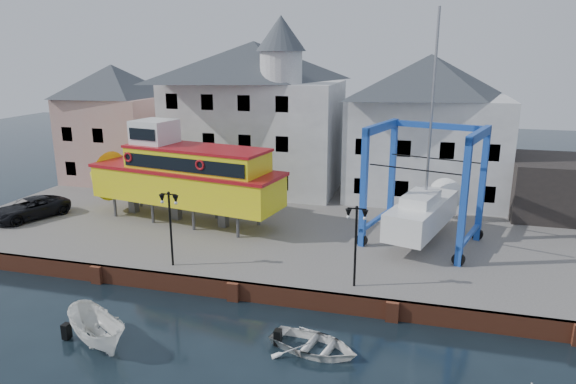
# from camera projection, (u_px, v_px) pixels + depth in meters

# --- Properties ---
(ground) EXTENTS (140.00, 140.00, 0.00)m
(ground) POSITION_uv_depth(u_px,v_px,m) (234.00, 300.00, 26.37)
(ground) COLOR #17242C
(ground) RESTS_ON ground
(hardstanding) EXTENTS (44.00, 22.00, 1.00)m
(hardstanding) POSITION_uv_depth(u_px,v_px,m) (289.00, 224.00, 36.48)
(hardstanding) COLOR #605D58
(hardstanding) RESTS_ON ground
(quay_wall) EXTENTS (44.00, 0.47, 1.00)m
(quay_wall) POSITION_uv_depth(u_px,v_px,m) (234.00, 290.00, 26.33)
(quay_wall) COLOR brown
(quay_wall) RESTS_ON ground
(building_pink) EXTENTS (8.00, 7.00, 10.30)m
(building_pink) POSITION_uv_depth(u_px,v_px,m) (116.00, 123.00, 46.04)
(building_pink) COLOR tan
(building_pink) RESTS_ON hardstanding
(building_white_main) EXTENTS (14.00, 8.30, 14.00)m
(building_white_main) POSITION_uv_depth(u_px,v_px,m) (256.00, 114.00, 42.79)
(building_white_main) COLOR silver
(building_white_main) RESTS_ON hardstanding
(building_white_right) EXTENTS (12.00, 8.00, 11.20)m
(building_white_right) POSITION_uv_depth(u_px,v_px,m) (427.00, 128.00, 40.07)
(building_white_right) COLOR silver
(building_white_right) RESTS_ON hardstanding
(shed_dark) EXTENTS (8.00, 7.00, 4.00)m
(shed_dark) POSITION_uv_depth(u_px,v_px,m) (567.00, 187.00, 36.64)
(shed_dark) COLOR #272422
(shed_dark) RESTS_ON hardstanding
(lamp_post_left) EXTENTS (1.12, 0.32, 4.20)m
(lamp_post_left) POSITION_uv_depth(u_px,v_px,m) (170.00, 210.00, 27.39)
(lamp_post_left) COLOR black
(lamp_post_left) RESTS_ON hardstanding
(lamp_post_right) EXTENTS (1.12, 0.32, 4.20)m
(lamp_post_right) POSITION_uv_depth(u_px,v_px,m) (356.00, 226.00, 24.88)
(lamp_post_right) COLOR black
(lamp_post_right) RESTS_ON hardstanding
(tour_boat) EXTENTS (16.19, 6.51, 6.87)m
(tour_boat) POSITION_uv_depth(u_px,v_px,m) (175.00, 174.00, 35.17)
(tour_boat) COLOR #59595E
(tour_boat) RESTS_ON hardstanding
(travel_lift) EXTENTS (7.58, 9.41, 13.79)m
(travel_lift) POSITION_uv_depth(u_px,v_px,m) (427.00, 204.00, 31.63)
(travel_lift) COLOR #1C45A8
(travel_lift) RESTS_ON hardstanding
(van) EXTENTS (4.22, 5.73, 1.45)m
(van) POSITION_uv_depth(u_px,v_px,m) (30.00, 208.00, 36.02)
(van) COLOR black
(van) RESTS_ON hardstanding
(motorboat_a) EXTENTS (4.48, 3.70, 1.66)m
(motorboat_a) POSITION_uv_depth(u_px,v_px,m) (99.00, 344.00, 22.38)
(motorboat_a) COLOR white
(motorboat_a) RESTS_ON ground
(motorboat_b) EXTENTS (4.44, 3.62, 0.81)m
(motorboat_b) POSITION_uv_depth(u_px,v_px,m) (314.00, 351.00, 21.89)
(motorboat_b) COLOR white
(motorboat_b) RESTS_ON ground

